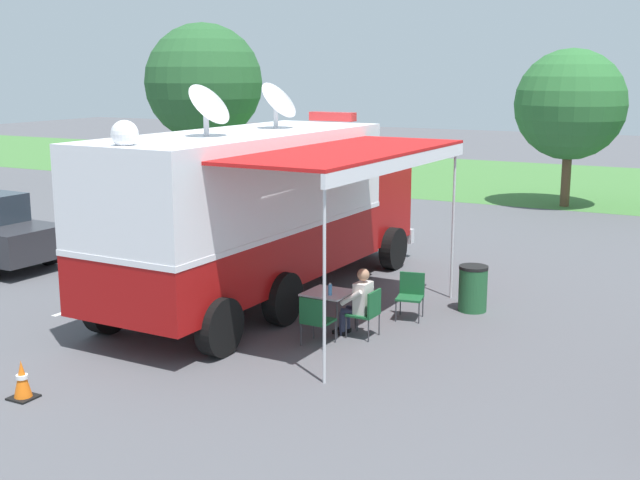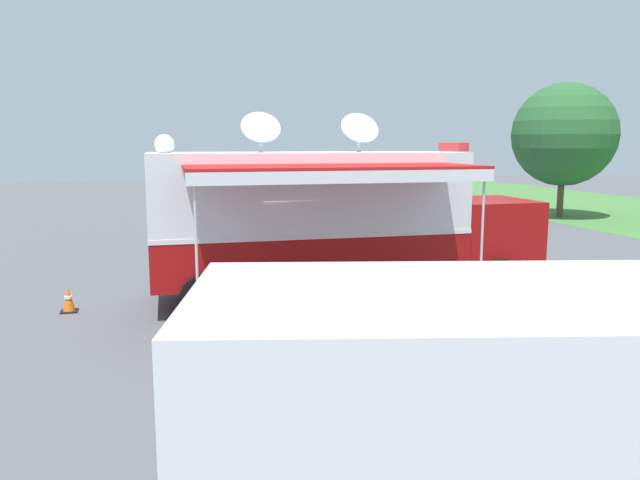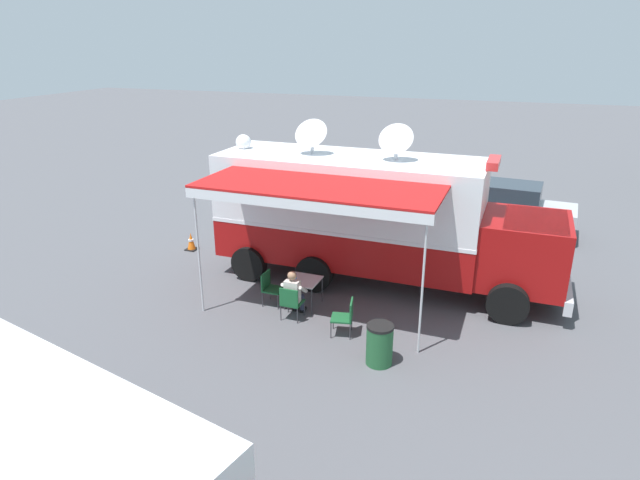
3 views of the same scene
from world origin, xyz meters
name	(u,v)px [view 1 (image 1 of 3)]	position (x,y,z in m)	size (l,w,h in m)	color
ground_plane	(244,308)	(0.00, 0.00, 0.00)	(100.00, 100.00, 0.00)	#515156
grass_verge	(521,180)	(0.00, 21.81, 0.00)	(80.00, 14.00, 0.01)	#427538
lot_stripe	(138,288)	(-2.89, 0.18, 0.00)	(0.12, 4.80, 0.01)	silver
command_truck	(265,207)	(0.05, 0.75, 1.95)	(4.99, 9.55, 4.53)	#9E0F0F
folding_table	(328,295)	(2.17, -0.52, 0.67)	(0.82, 0.82, 0.73)	silver
water_bottle	(330,289)	(2.29, -0.69, 0.83)	(0.07, 0.07, 0.22)	#4C99D8
folding_chair_at_table	(368,310)	(2.97, -0.54, 0.51)	(0.49, 0.49, 0.87)	#19562D
folding_chair_beside_table	(315,317)	(2.36, -1.37, 0.51)	(0.49, 0.49, 0.87)	#19562D
folding_chair_spare_by_truck	(411,292)	(3.20, 0.93, 0.51)	(0.56, 0.56, 0.87)	#19562D
seated_responder	(359,301)	(2.78, -0.53, 0.65)	(0.67, 0.56, 1.25)	silver
trash_bin	(473,288)	(4.10, 1.94, 0.46)	(0.57, 0.57, 0.91)	#235B33
traffic_cone	(22,380)	(-0.30, -5.39, 0.28)	(0.36, 0.36, 0.58)	black
car_far_corner	(159,211)	(-5.53, 4.27, 0.88)	(2.30, 4.34, 1.76)	#B2B5BA
tree_far_left	(204,83)	(-12.75, 16.49, 4.12)	(5.12, 5.12, 6.69)	brown
tree_left_of_centre	(570,105)	(3.07, 15.71, 3.50)	(3.77, 3.77, 5.40)	brown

